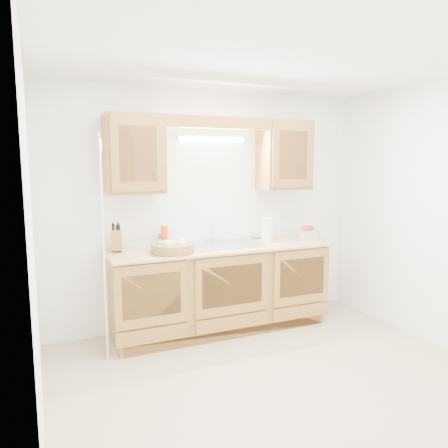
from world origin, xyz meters
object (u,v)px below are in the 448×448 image
apple_bowl (307,233)px  fruit_basket (173,246)px  knife_block (117,241)px  paper_towel (267,230)px

apple_bowl → fruit_basket: bearing=-176.6°
knife_block → paper_towel: bearing=2.5°
knife_block → paper_towel: 1.58m
paper_towel → fruit_basket: bearing=-173.5°
knife_block → paper_towel: size_ratio=0.93×
paper_towel → knife_block: bearing=175.1°
fruit_basket → knife_block: (-0.48, 0.26, 0.05)m
paper_towel → apple_bowl: 0.49m
fruit_basket → apple_bowl: size_ratio=1.18×
knife_block → apple_bowl: (2.06, -0.17, -0.04)m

